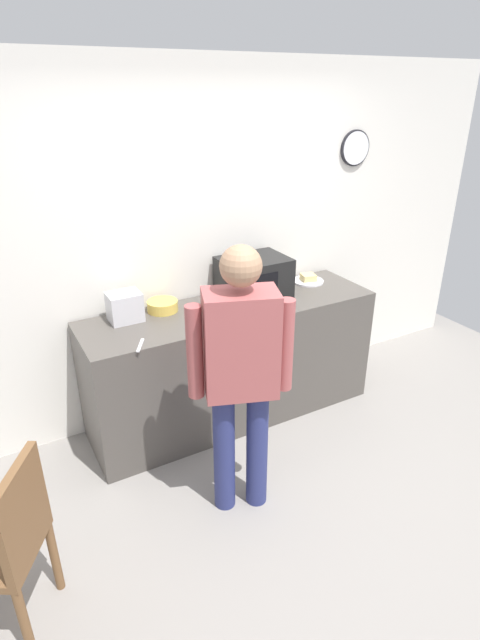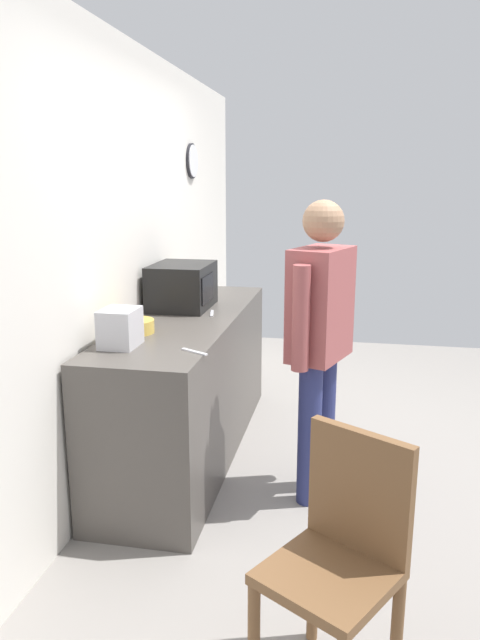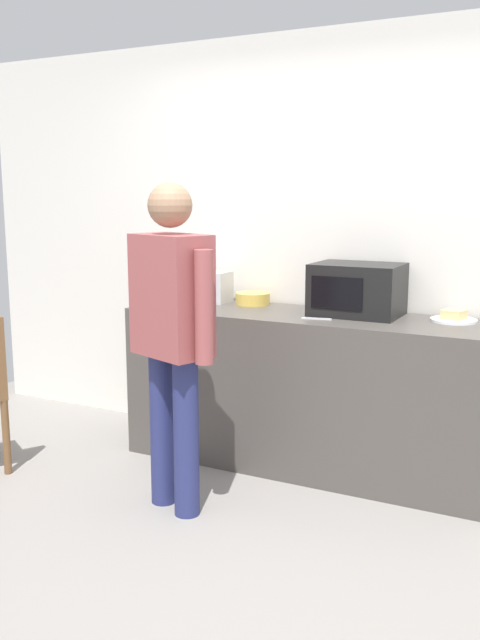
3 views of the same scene
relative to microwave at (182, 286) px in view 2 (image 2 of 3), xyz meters
The scene contains 11 objects.
ground_plane 1.73m from the microwave, 101.24° to the right, with size 6.00×6.00×0.00m, color gray.
back_wall 0.44m from the microwave, 133.65° to the left, with size 5.40×0.13×2.60m.
kitchen_counter 0.67m from the microwave, 156.36° to the right, with size 2.21×0.62×0.93m, color #4C4742.
microwave is the anchor object (origin of this frame).
sandwich_plate 0.56m from the microwave, ahead, with size 0.25×0.25×0.07m.
salad_bowl 0.72m from the microwave, behind, with size 0.22×0.22×0.08m, color gold.
toaster 0.99m from the microwave, behind, with size 0.22×0.18×0.20m, color silver.
fork_utensil 1.10m from the microwave, 160.66° to the right, with size 0.17×0.02×0.01m, color silver.
spoon_utensil 0.32m from the microwave, 122.84° to the right, with size 0.17×0.02×0.01m, color silver.
person_standing 1.17m from the microwave, 124.05° to the right, with size 0.56×0.36×1.68m.
wooden_chair 2.33m from the microwave, 149.95° to the right, with size 0.55×0.55×0.94m.
Camera 2 is at (-3.52, 0.20, 1.78)m, focal length 33.00 mm.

